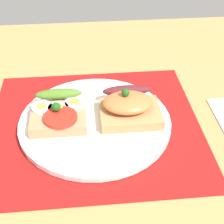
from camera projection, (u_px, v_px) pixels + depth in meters
ground_plane at (95, 132)px, 60.55cm from camera, size 120.00×90.00×3.20cm
placemat at (95, 125)px, 59.47cm from camera, size 36.88×33.99×0.30cm
plate at (95, 122)px, 59.06cm from camera, size 26.56×26.56×1.01cm
sandwich_egg_tomato at (59, 113)px, 57.90cm from camera, size 9.44×9.86×4.09cm
sandwich_salmon at (129, 106)px, 58.65cm from camera, size 10.55×9.52×5.56cm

